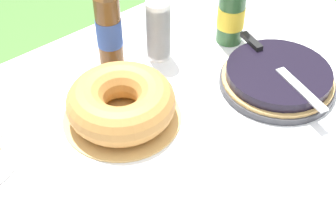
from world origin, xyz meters
name	(u,v)px	position (x,y,z in m)	size (l,w,h in m)	color
garden_table	(198,132)	(0.00, 0.00, 0.66)	(1.53, 1.07, 0.73)	brown
tablecloth	(199,118)	(0.00, 0.00, 0.72)	(1.54, 1.08, 0.10)	white
berry_tart	(278,78)	(0.25, -0.06, 0.76)	(0.32, 0.32, 0.06)	#38383D
serving_knife	(273,62)	(0.25, -0.03, 0.80)	(0.12, 0.37, 0.01)	silver
bundt_cake	(121,103)	(-0.16, 0.12, 0.79)	(0.31, 0.31, 0.11)	tan
cup_stack	(158,30)	(0.08, 0.27, 0.83)	(0.07, 0.07, 0.19)	white
cider_bottle_green	(232,10)	(0.30, 0.19, 0.84)	(0.08, 0.08, 0.30)	#2D562D
cider_bottle_amber	(108,25)	(-0.04, 0.33, 0.86)	(0.07, 0.07, 0.34)	brown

